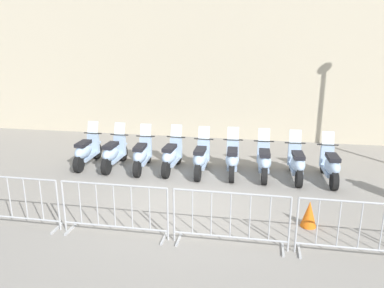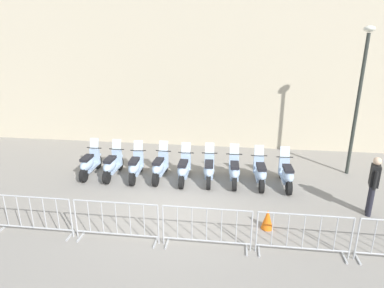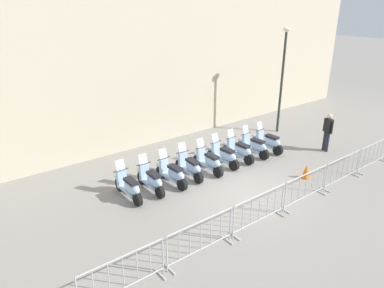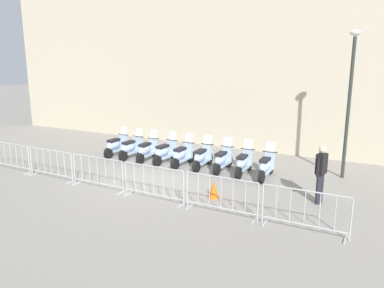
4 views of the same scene
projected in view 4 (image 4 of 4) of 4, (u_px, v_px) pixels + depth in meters
ground_plane at (154, 180)px, 12.83m from camera, size 120.00×120.00×0.00m
building_facade at (234, 15)px, 17.60m from camera, size 28.02×2.69×12.66m
motorcycle_0 at (116, 146)px, 16.12m from camera, size 0.56×1.72×1.24m
motorcycle_1 at (131, 148)px, 15.69m from camera, size 0.56×1.72×1.24m
motorcycle_2 at (147, 150)px, 15.26m from camera, size 0.56×1.73×1.24m
motorcycle_3 at (165, 152)px, 14.93m from camera, size 0.56×1.72×1.24m
motorcycle_4 at (182, 155)px, 14.46m from camera, size 0.56×1.72×1.24m
motorcycle_5 at (202, 157)px, 14.11m from camera, size 0.56×1.73×1.24m
motorcycle_6 at (222, 160)px, 13.72m from camera, size 0.56×1.72×1.24m
motorcycle_7 at (243, 163)px, 13.28m from camera, size 0.56×1.73×1.24m
motorcycle_8 at (266, 167)px, 12.86m from camera, size 0.56×1.73×1.24m
barrier_segment_0 at (11, 157)px, 13.91m from camera, size 2.12×0.46×1.07m
barrier_segment_1 at (51, 164)px, 12.88m from camera, size 2.12×0.46×1.07m
barrier_segment_2 at (98, 173)px, 11.85m from camera, size 2.12×0.46×1.07m
barrier_segment_3 at (153, 183)px, 10.82m from camera, size 2.12×0.46×1.07m
barrier_segment_4 at (221, 196)px, 9.78m from camera, size 2.12×0.46×1.07m
barrier_segment_5 at (304, 211)px, 8.75m from camera, size 2.12×0.46×1.07m
street_lamp at (350, 90)px, 12.43m from camera, size 0.36×0.36×5.13m
officer_near_row_end at (321, 171)px, 10.47m from camera, size 0.30×0.54×1.73m
traffic_cone at (214, 189)px, 11.04m from camera, size 0.32×0.32×0.55m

